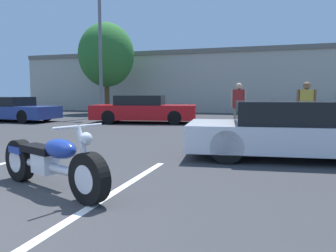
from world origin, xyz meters
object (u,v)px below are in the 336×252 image
Objects in this scene: show_car_hood_open at (293,130)px; parked_car_left_row at (10,110)px; parked_car_mid_row at (144,110)px; tree_background at (106,55)px; spectator_midground at (306,106)px; light_pole at (101,41)px; motorcycle at (50,163)px; spectator_by_show_car at (238,103)px.

show_car_hood_open is 13.65m from parked_car_left_row.
parked_car_mid_row is (-6.02, 6.69, 0.02)m from show_car_hood_open.
tree_background is 3.60× the size of spectator_midground.
show_car_hood_open is at bearing -44.16° from light_pole.
parked_car_left_row is 2.89× the size of spectator_midground.
spectator_midground is at bearing 80.73° from motorcycle.
spectator_by_show_car is at bearing -40.52° from tree_background.
parked_car_mid_row is (5.00, -5.82, -3.28)m from tree_background.
light_pole is 4.56× the size of spectator_by_show_car.
light_pole is 1.57× the size of parked_car_mid_row.
light_pole is 1.74× the size of show_car_hood_open.
motorcycle is at bearing -64.16° from tree_background.
show_car_hood_open is at bearing 68.27° from motorcycle.
spectator_midground reaches higher than parked_car_mid_row.
spectator_by_show_car reaches higher than motorcycle.
light_pole is at bearing 137.71° from motorcycle.
light_pole is 4.66× the size of spectator_midground.
tree_background is 2.68× the size of motorcycle.
tree_background is 12.78m from spectator_by_show_car.
spectator_midground is at bearing -37.96° from spectator_by_show_car.
show_car_hood_open is (3.27, 3.48, 0.18)m from motorcycle.
spectator_midground is (6.51, -3.86, 0.39)m from parked_car_mid_row.
spectator_by_show_car is (10.94, -1.10, 0.45)m from parked_car_left_row.
tree_background is at bearing 139.48° from spectator_by_show_car.
tree_background is 16.99m from show_car_hood_open.
motorcycle is at bearing -120.74° from spectator_midground.
show_car_hood_open is 2.62× the size of spectator_by_show_car.
parked_car_left_row is at bearing 148.60° from show_car_hood_open.
parked_car_mid_row is at bearing -49.37° from tree_background.
parked_car_mid_row is at bearing 149.34° from spectator_midground.
motorcycle is at bearing -63.77° from light_pole.
parked_car_left_row is (-9.22, 9.00, 0.16)m from motorcycle.
motorcycle is 0.45× the size of parked_car_mid_row.
tree_background is 1.34× the size of show_car_hood_open.
show_car_hood_open is at bearing -48.66° from tree_background.
motorcycle is 8.11m from spectator_by_show_car.
light_pole reaches higher than show_car_hood_open.
spectator_midground is (3.76, 6.31, 0.59)m from motorcycle.
spectator_midground is at bearing -40.08° from tree_background.
spectator_by_show_car is at bearing 99.19° from motorcycle.
tree_background is 3.52× the size of spectator_by_show_car.
show_car_hood_open is 9.00m from parked_car_mid_row.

